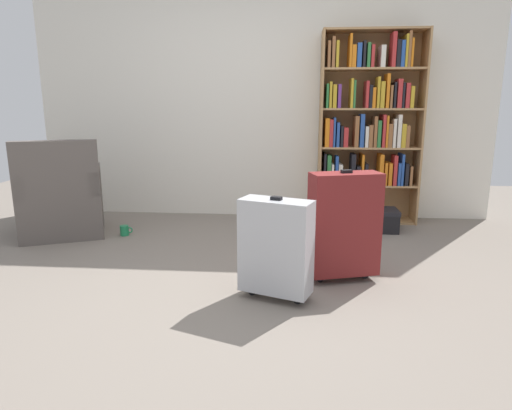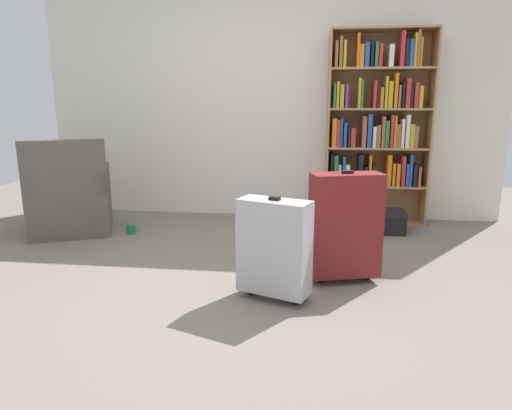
# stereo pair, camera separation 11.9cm
# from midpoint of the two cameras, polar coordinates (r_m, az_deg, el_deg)

# --- Properties ---
(ground_plane) EXTENTS (8.44, 8.44, 0.00)m
(ground_plane) POSITION_cam_midpoint_polar(r_m,az_deg,el_deg) (2.92, -1.23, -11.47)
(ground_plane) COLOR slate
(back_wall) EXTENTS (4.82, 0.10, 2.60)m
(back_wall) POSITION_cam_midpoint_polar(r_m,az_deg,el_deg) (4.85, 2.55, 13.96)
(back_wall) COLOR silver
(back_wall) RESTS_ON ground
(bookshelf) EXTENTS (1.00, 0.30, 1.91)m
(bookshelf) POSITION_cam_midpoint_polar(r_m,az_deg,el_deg) (4.67, 16.01, 10.10)
(bookshelf) COLOR #A87F51
(bookshelf) RESTS_ON ground
(armchair) EXTENTS (0.92, 0.92, 0.90)m
(armchair) POSITION_cam_midpoint_polar(r_m,az_deg,el_deg) (4.54, -21.97, 0.63)
(armchair) COLOR #59514C
(armchair) RESTS_ON ground
(mug) EXTENTS (0.12, 0.08, 0.10)m
(mug) POSITION_cam_midpoint_polar(r_m,az_deg,el_deg) (4.36, -14.95, -2.99)
(mug) COLOR #1E7F4C
(mug) RESTS_ON ground
(storage_box) EXTENTS (0.37, 0.28, 0.21)m
(storage_box) POSITION_cam_midpoint_polar(r_m,az_deg,el_deg) (4.45, 16.93, -1.92)
(storage_box) COLOR black
(storage_box) RESTS_ON ground
(suitcase_silver) EXTENTS (0.48, 0.33, 0.66)m
(suitcase_silver) POSITION_cam_midpoint_polar(r_m,az_deg,el_deg) (2.75, 3.58, -5.39)
(suitcase_silver) COLOR #B7BABF
(suitcase_silver) RESTS_ON ground
(suitcase_dark_red) EXTENTS (0.51, 0.32, 0.78)m
(suitcase_dark_red) POSITION_cam_midpoint_polar(r_m,az_deg,el_deg) (3.08, 12.45, -2.54)
(suitcase_dark_red) COLOR maroon
(suitcase_dark_red) RESTS_ON ground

